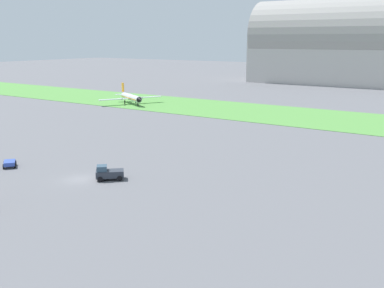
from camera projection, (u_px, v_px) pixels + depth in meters
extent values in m
plane|color=slate|center=(80.00, 179.00, 60.71)|extent=(600.00, 600.00, 0.00)
cube|color=#549342|center=(280.00, 114.00, 113.25)|extent=(360.00, 28.00, 0.08)
cylinder|color=silver|center=(131.00, 97.00, 130.29)|extent=(11.53, 7.21, 1.69)
cone|color=black|center=(140.00, 100.00, 124.47)|extent=(2.27, 2.26, 1.66)
cone|color=silver|center=(123.00, 94.00, 136.36)|extent=(2.80, 2.45, 1.52)
cube|color=orange|center=(131.00, 98.00, 130.32)|extent=(10.95, 6.93, 0.24)
cube|color=silver|center=(146.00, 97.00, 132.77)|extent=(5.42, 8.76, 0.17)
cube|color=silver|center=(115.00, 99.00, 128.53)|extent=(5.42, 8.76, 0.17)
cylinder|color=#B7BABF|center=(141.00, 98.00, 131.60)|extent=(1.45, 1.11, 0.54)
cylinder|color=#B7BABF|center=(121.00, 99.00, 128.88)|extent=(1.45, 1.11, 0.54)
cube|color=orange|center=(123.00, 87.00, 135.63)|extent=(1.44, 0.89, 2.70)
cube|color=silver|center=(127.00, 94.00, 136.62)|extent=(2.01, 2.56, 0.14)
cube|color=silver|center=(119.00, 94.00, 135.54)|extent=(2.01, 2.56, 0.14)
cylinder|color=black|center=(138.00, 105.00, 126.25)|extent=(0.30, 0.30, 1.18)
cylinder|color=black|center=(136.00, 102.00, 132.10)|extent=(0.30, 0.30, 1.18)
cylinder|color=black|center=(125.00, 102.00, 130.57)|extent=(0.30, 0.30, 1.18)
cube|color=#334FB2|center=(10.00, 163.00, 66.47)|extent=(2.82, 2.66, 0.55)
cylinder|color=black|center=(5.00, 164.00, 67.08)|extent=(0.71, 0.63, 0.70)
cylinder|color=black|center=(16.00, 163.00, 67.54)|extent=(0.71, 0.63, 0.70)
cylinder|color=black|center=(4.00, 167.00, 65.53)|extent=(0.71, 0.63, 0.70)
cylinder|color=black|center=(15.00, 166.00, 65.98)|extent=(0.71, 0.63, 0.70)
cube|color=#2D333D|center=(110.00, 174.00, 60.50)|extent=(3.86, 3.77, 0.90)
cube|color=#334C60|center=(102.00, 168.00, 60.16)|extent=(1.98, 1.99, 0.70)
cylinder|color=black|center=(100.00, 179.00, 59.54)|extent=(0.68, 0.66, 0.70)
cylinder|color=black|center=(101.00, 175.00, 61.27)|extent=(0.68, 0.66, 0.70)
cylinder|color=black|center=(120.00, 179.00, 59.92)|extent=(0.68, 0.66, 0.70)
cylinder|color=black|center=(120.00, 175.00, 61.66)|extent=(0.68, 0.66, 0.70)
cube|color=#BCB7B2|center=(337.00, 63.00, 188.77)|extent=(69.64, 25.83, 17.42)
cylinder|color=gray|center=(339.00, 34.00, 186.26)|extent=(68.25, 28.41, 28.41)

